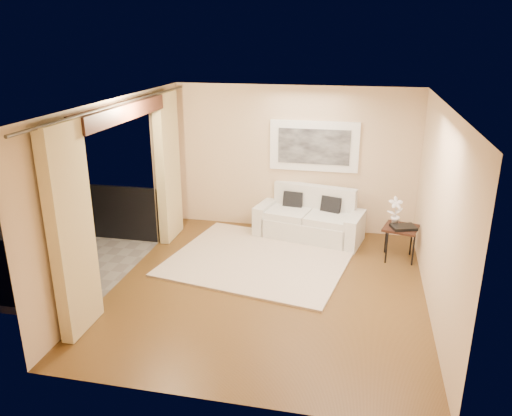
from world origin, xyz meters
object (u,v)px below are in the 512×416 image
(side_table, at_px, (401,230))
(ice_bucket, at_px, (32,213))
(orchid, at_px, (395,211))
(balcony_chair_far, at_px, (68,234))
(balcony_chair_near, at_px, (41,231))
(bistro_table, at_px, (36,227))
(sofa, at_px, (310,220))

(side_table, distance_m, ice_bucket, 5.94)
(orchid, bearing_deg, balcony_chair_far, -164.90)
(balcony_chair_near, distance_m, ice_bucket, 0.33)
(side_table, xyz_separation_m, bistro_table, (-5.63, -1.54, 0.18))
(side_table, height_order, orchid, orchid)
(balcony_chair_far, xyz_separation_m, balcony_chair_near, (-0.35, -0.17, 0.08))
(side_table, distance_m, balcony_chair_far, 5.41)
(orchid, xyz_separation_m, balcony_chair_far, (-5.15, -1.39, -0.30))
(bistro_table, bearing_deg, orchid, 16.57)
(bistro_table, bearing_deg, ice_bucket, 132.96)
(sofa, bearing_deg, ice_bucket, -142.04)
(sofa, distance_m, orchid, 1.62)
(bistro_table, height_order, ice_bucket, ice_bucket)
(side_table, distance_m, orchid, 0.33)
(side_table, relative_size, balcony_chair_far, 0.72)
(balcony_chair_far, distance_m, ice_bucket, 0.64)
(orchid, bearing_deg, ice_bucket, -165.15)
(ice_bucket, bearing_deg, bistro_table, -47.04)
(sofa, bearing_deg, side_table, -10.84)
(bistro_table, xyz_separation_m, balcony_chair_far, (0.38, 0.26, -0.18))
(bistro_table, bearing_deg, balcony_chair_near, 72.25)
(balcony_chair_near, bearing_deg, side_table, 7.07)
(balcony_chair_far, bearing_deg, orchid, -164.20)
(side_table, height_order, bistro_table, bistro_table)
(side_table, height_order, balcony_chair_far, balcony_chair_far)
(side_table, bearing_deg, sofa, 157.16)
(sofa, height_order, balcony_chair_near, balcony_chair_near)
(side_table, relative_size, ice_bucket, 3.18)
(sofa, distance_m, side_table, 1.70)
(orchid, relative_size, ice_bucket, 2.36)
(ice_bucket, bearing_deg, balcony_chair_near, -19.73)
(sofa, distance_m, balcony_chair_far, 4.18)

